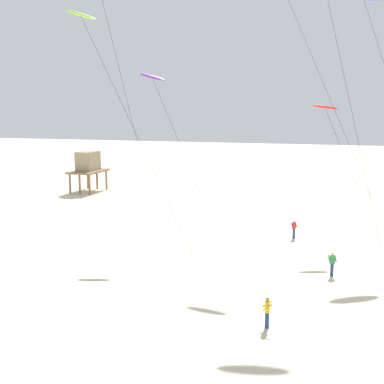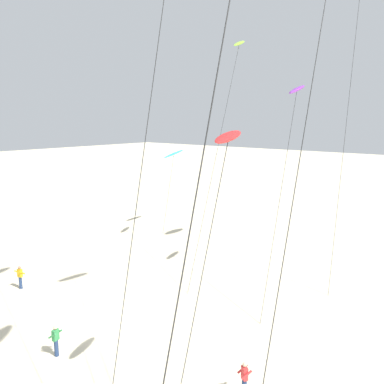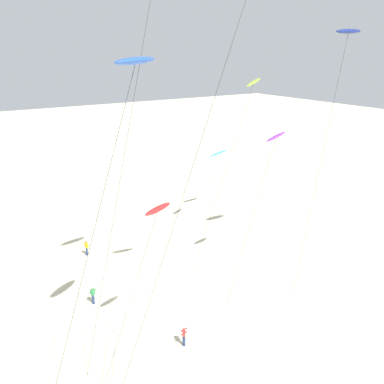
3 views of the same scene
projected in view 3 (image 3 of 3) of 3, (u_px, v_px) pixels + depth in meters
ground_plane at (124, 286)px, 41.22m from camera, size 260.00×260.00×0.00m
kite_blue at (135, 63)px, 21.49m from camera, size 2.66×9.13×20.76m
kite_purple at (275, 139)px, 37.71m from camera, size 1.42×6.79×14.35m
kite_navy at (348, 33)px, 36.69m from camera, size 1.38×6.57×22.59m
kite_cyan at (219, 153)px, 56.51m from camera, size 0.98×3.76×8.79m
kite_lime at (252, 86)px, 43.03m from camera, size 2.02×9.29×18.32m
kite_red at (157, 212)px, 28.01m from camera, size 1.39×6.01×11.69m
kite_flyer_nearest at (184, 335)px, 32.74m from camera, size 0.72×0.71×1.67m
kite_flyer_middle at (93, 295)px, 38.11m from camera, size 0.61×0.63×1.67m
kite_flyer_furthest at (87, 248)px, 47.04m from camera, size 0.64×0.63×1.67m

